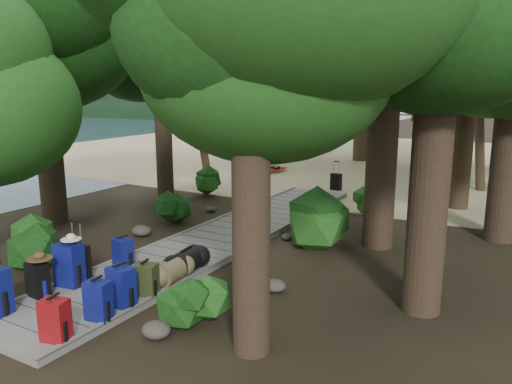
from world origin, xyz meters
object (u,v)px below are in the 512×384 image
Objects in this scene: backpack_left_b at (37,278)px; duffel_right_black at (187,261)px; backpack_right_c at (121,285)px; backpack_left_d at (123,251)px; backpack_right_b at (98,298)px; suitcase_on_boardwalk at (79,262)px; backpack_right_a at (55,318)px; backpack_right_d at (145,277)px; backpack_left_c at (69,262)px; kayak at (275,168)px; sun_lounger at (448,180)px; duffel_right_khaki at (172,271)px; lone_suitcase_on_sand at (336,182)px.

backpack_left_b reaches higher than duffel_right_black.
backpack_left_d is at bearing 139.24° from backpack_right_c.
suitcase_on_boardwalk is (-1.57, 0.99, -0.01)m from backpack_right_b.
backpack_right_a is 1.85m from backpack_right_d.
backpack_left_c reaches higher than kayak.
backpack_right_a is 0.93× the size of duffel_right_black.
backpack_right_c is at bearing 77.36° from backpack_right_a.
backpack_right_c is (1.44, -0.17, -0.07)m from backpack_left_c.
sun_lounger is (2.87, 14.08, -0.18)m from backpack_right_b.
backpack_right_b is 0.42× the size of sun_lounger.
suitcase_on_boardwalk reaches higher than backpack_left_d.
kayak is at bearing 117.96° from backpack_left_d.
backpack_right_a is at bearing -61.62° from kayak.
duffel_right_khaki reaches higher than kayak.
backpack_right_d reaches higher than duffel_right_black.
backpack_right_d is at bearing -59.39° from kayak.
backpack_left_c is 1.65m from backpack_right_b.
backpack_right_c reaches higher than backpack_left_b.
backpack_left_d is 0.37× the size of sun_lounger.
backpack_right_c is 0.55m from backpack_right_d.
backpack_right_a is (1.45, -1.48, -0.09)m from backpack_left_c.
lone_suitcase_on_sand is 0.17× the size of kayak.
backpack_left_b is 14.66m from sun_lounger.
kayak is (-4.08, 13.20, -0.29)m from backpack_right_c.
backpack_left_c is 0.53× the size of sun_lounger.
duffel_right_black is at bearing 82.34° from backpack_right_b.
duffel_right_khaki is 0.19× the size of kayak.
backpack_right_b reaches higher than duffel_right_khaki.
duffel_right_black is at bearing 27.82° from backpack_left_d.
backpack_right_c is 0.45× the size of sun_lounger.
duffel_right_black is at bearing -92.99° from sun_lounger.
kayak is at bearing 98.05° from backpack_right_b.
lone_suitcase_on_sand is 4.18m from kayak.
backpack_left_d is at bearing 166.56° from duffel_right_khaki.
lone_suitcase_on_sand is at bearing 86.42° from duffel_right_black.
backpack_left_c is at bearing 121.23° from backpack_right_a.
duffel_right_khaki is at bearing -92.17° from sun_lounger.
duffel_right_khaki is at bearing 27.05° from backpack_left_c.
sun_lounger is at bearing 42.67° from lone_suitcase_on_sand.
backpack_left_b reaches higher than kayak.
backpack_left_d is (0.17, 1.85, -0.03)m from backpack_left_b.
backpack_left_b is 1.09× the size of backpack_right_d.
backpack_left_b is at bearing -86.40° from suitcase_on_boardwalk.
duffel_right_khaki is at bearing 92.39° from backpack_right_c.
kayak is at bearing 93.97° from backpack_left_c.
kayak is at bearing 104.19° from duffel_right_khaki.
suitcase_on_boardwalk is (-0.09, 0.29, -0.10)m from backpack_left_c.
backpack_right_d is (1.47, 0.38, -0.13)m from backpack_left_c.
suitcase_on_boardwalk reaches higher than duffel_right_black.
suitcase_on_boardwalk reaches higher than kayak.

